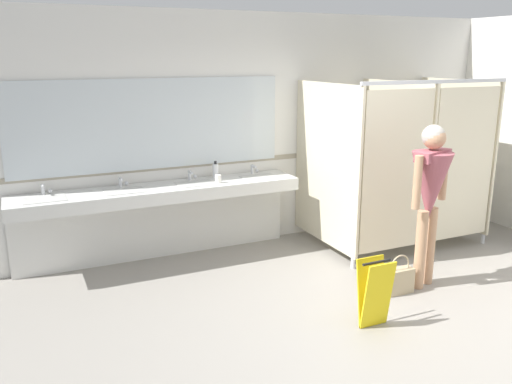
% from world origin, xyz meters
% --- Properties ---
extents(ground_plane, '(6.92, 5.47, 0.10)m').
position_xyz_m(ground_plane, '(0.00, 0.00, -0.05)').
color(ground_plane, gray).
extents(wall_back, '(6.92, 0.12, 2.80)m').
position_xyz_m(wall_back, '(0.00, 2.49, 1.40)').
color(wall_back, silver).
rests_on(wall_back, ground_plane).
extents(wall_back_tile_band, '(6.92, 0.01, 0.06)m').
position_xyz_m(wall_back_tile_band, '(0.00, 2.43, 1.05)').
color(wall_back_tile_band, '#9E937F').
rests_on(wall_back_tile_band, wall_back).
extents(vanity_counter, '(3.18, 0.54, 1.01)m').
position_xyz_m(vanity_counter, '(-1.49, 2.23, 0.65)').
color(vanity_counter, silver).
rests_on(vanity_counter, ground_plane).
extents(mirror_panel, '(3.08, 0.02, 1.01)m').
position_xyz_m(mirror_panel, '(-1.49, 2.42, 1.55)').
color(mirror_panel, silver).
rests_on(mirror_panel, wall_back).
extents(bathroom_stalls, '(2.03, 1.37, 2.04)m').
position_xyz_m(bathroom_stalls, '(1.36, 1.53, 1.07)').
color(bathroom_stalls, beige).
rests_on(bathroom_stalls, ground_plane).
extents(person_standing, '(0.56, 0.51, 1.66)m').
position_xyz_m(person_standing, '(0.78, 0.43, 1.05)').
color(person_standing, tan).
rests_on(person_standing, ground_plane).
extents(handbag, '(0.29, 0.12, 0.41)m').
position_xyz_m(handbag, '(0.43, 0.39, 0.14)').
color(handbag, tan).
rests_on(handbag, ground_plane).
extents(soap_dispenser, '(0.07, 0.07, 0.20)m').
position_xyz_m(soap_dispenser, '(-0.78, 2.31, 0.98)').
color(soap_dispenser, white).
rests_on(soap_dispenser, vanity_counter).
extents(paper_cup, '(0.07, 0.07, 0.09)m').
position_xyz_m(paper_cup, '(-0.85, 2.04, 0.94)').
color(paper_cup, white).
rests_on(paper_cup, vanity_counter).
extents(wet_floor_sign, '(0.28, 0.19, 0.61)m').
position_xyz_m(wet_floor_sign, '(-0.20, -0.05, 0.32)').
color(wet_floor_sign, yellow).
rests_on(wet_floor_sign, ground_plane).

